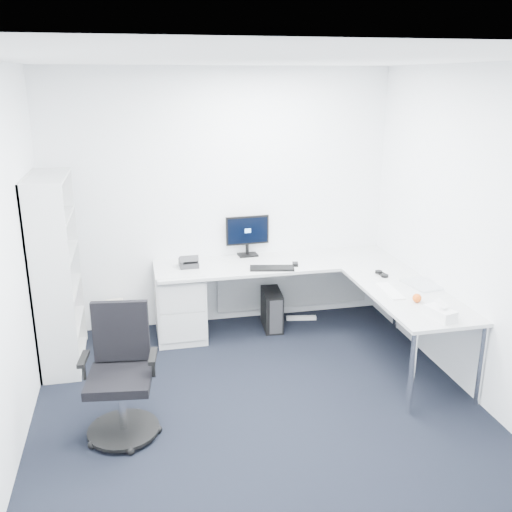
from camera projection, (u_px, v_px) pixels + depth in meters
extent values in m
plane|color=black|center=(266.00, 425.00, 4.44)|extent=(4.20, 4.20, 0.00)
plane|color=white|center=(268.00, 59.00, 3.62)|extent=(4.20, 4.20, 0.00)
cube|color=white|center=(221.00, 200.00, 5.99)|extent=(3.60, 0.02, 2.70)
cube|color=white|center=(401.00, 434.00, 2.07)|extent=(3.60, 0.02, 2.70)
cube|color=white|center=(494.00, 245.00, 4.40)|extent=(0.02, 4.20, 2.70)
cube|color=#B9BBBB|center=(180.00, 302.00, 5.86)|extent=(0.49, 0.61, 0.75)
cube|color=black|center=(272.00, 309.00, 6.11)|extent=(0.22, 0.44, 0.41)
cube|color=#BAB29E|center=(117.00, 322.00, 5.86)|extent=(0.22, 0.40, 0.37)
cube|color=white|center=(301.00, 318.00, 6.36)|extent=(0.34, 0.11, 0.04)
cube|color=black|center=(272.00, 268.00, 5.72)|extent=(0.46, 0.24, 0.02)
cube|color=black|center=(295.00, 264.00, 5.83)|extent=(0.08, 0.10, 0.03)
cube|color=white|center=(390.00, 291.00, 5.12)|extent=(0.14, 0.42, 0.01)
sphere|color=#E25614|center=(417.00, 298.00, 4.87)|extent=(0.08, 0.08, 0.08)
cube|color=white|center=(440.00, 313.00, 4.55)|extent=(0.19, 0.28, 0.09)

